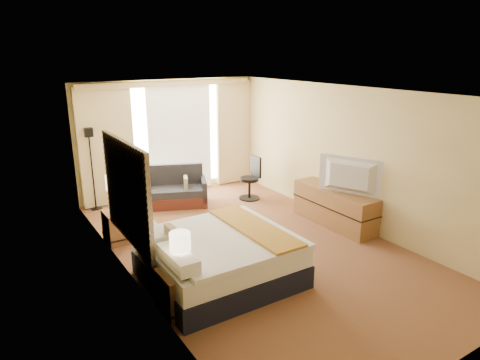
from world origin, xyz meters
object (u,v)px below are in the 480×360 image
nightstand_right (119,226)px  television (348,177)px  bed (219,258)px  desk_chair (251,180)px  nightstand_left (179,292)px  floor_lamp (90,152)px  lamp_right (115,183)px  loveseat (175,192)px  lamp_left (180,242)px  media_dresser (334,207)px

nightstand_right → television: bearing=-26.2°
bed → desk_chair: bearing=48.9°
nightstand_right → nightstand_left: bearing=-90.0°
floor_lamp → lamp_right: (-0.05, -1.80, -0.17)m
loveseat → desk_chair: bearing=4.1°
nightstand_left → television: 3.79m
lamp_right → bed: bearing=-69.6°
nightstand_right → desk_chair: (3.21, 0.65, 0.15)m
floor_lamp → lamp_left: size_ratio=3.16×
floor_lamp → television: (3.58, -3.65, -0.18)m
desk_chair → nightstand_right: bearing=-165.8°
nightstand_right → loveseat: 2.00m
nightstand_right → loveseat: (1.60, 1.20, 0.00)m
bed → desk_chair: 3.65m
lamp_left → television: 3.70m
loveseat → lamp_right: bearing=-120.9°
nightstand_right → loveseat: loveseat is taller
loveseat → bed: bearing=-80.3°
television → lamp_right: bearing=38.3°
loveseat → lamp_left: (-1.57, -3.75, 0.70)m
nightstand_left → media_dresser: size_ratio=0.31×
bed → floor_lamp: size_ratio=1.16×
nightstand_left → desk_chair: (3.21, 3.15, 0.15)m
nightstand_right → desk_chair: 3.28m
media_dresser → lamp_right: (-3.69, 1.50, 0.70)m
bed → television: television is taller
bed → television: 2.94m
loveseat → lamp_right: lamp_right is taller
nightstand_left → nightstand_right: (0.00, 2.50, 0.00)m
nightstand_left → desk_chair: desk_chair is taller
lamp_left → lamp_right: lamp_right is taller
media_dresser → loveseat: size_ratio=1.19×
nightstand_right → lamp_left: (0.02, -2.55, 0.70)m
floor_lamp → nightstand_right: bearing=-92.0°
nightstand_right → television: (3.65, -1.80, 0.77)m
nightstand_right → lamp_right: lamp_right is taller
floor_lamp → bed: bearing=-79.3°
media_dresser → floor_lamp: 4.99m
lamp_right → desk_chair: bearing=10.6°
lamp_left → floor_lamp: bearing=89.5°
television → nightstand_left: bearing=76.1°
nightstand_left → media_dresser: 3.85m
nightstand_left → bed: size_ratio=0.28×
bed → nightstand_right: bearing=111.1°
nightstand_left → nightstand_right: bearing=90.0°
nightstand_right → loveseat: bearing=37.0°
nightstand_right → bed: bed is taller
loveseat → lamp_left: bearing=-89.7°
floor_lamp → nightstand_left: bearing=-90.9°
nightstand_right → floor_lamp: size_ratio=0.32×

